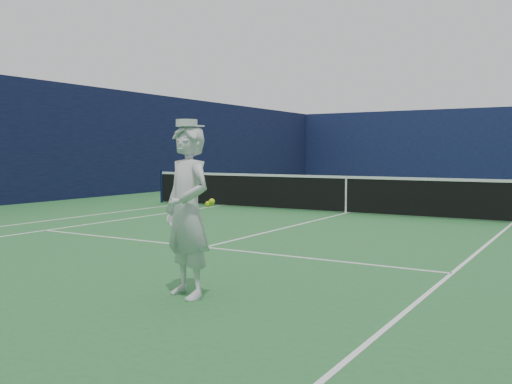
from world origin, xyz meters
TOP-DOWN VIEW (x-y plane):
  - ground at (0.00, 0.00)m, footprint 80.00×80.00m
  - court_markings at (0.00, 0.00)m, footprint 11.03×23.83m
  - windscreen_fence at (0.00, 0.00)m, footprint 20.12×36.12m
  - tennis_net at (0.00, 0.00)m, footprint 12.88×0.09m
  - tennis_player at (1.81, -9.21)m, footprint 0.82×0.71m

SIDE VIEW (x-z plane):
  - ground at x=0.00m, z-range 0.00..0.00m
  - court_markings at x=0.00m, z-range 0.00..0.01m
  - tennis_net at x=0.00m, z-range 0.02..1.09m
  - tennis_player at x=1.81m, z-range -0.02..1.98m
  - windscreen_fence at x=0.00m, z-range 0.00..4.00m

